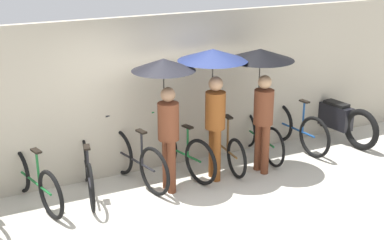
% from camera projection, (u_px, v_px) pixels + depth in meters
% --- Properties ---
extents(ground_plane, '(30.00, 30.00, 0.00)m').
position_uv_depth(ground_plane, '(196.00, 213.00, 7.61)').
color(ground_plane, beige).
extents(back_wall, '(14.49, 0.12, 2.57)m').
position_uv_depth(back_wall, '(146.00, 95.00, 8.70)').
color(back_wall, '#B2A893').
rests_on(back_wall, ground).
extents(parked_bicycle_1, '(0.58, 1.76, 1.11)m').
position_uv_depth(parked_bicycle_1, '(34.00, 181.00, 7.76)').
color(parked_bicycle_1, black).
rests_on(parked_bicycle_1, ground).
extents(parked_bicycle_2, '(0.51, 1.74, 1.05)m').
position_uv_depth(parked_bicycle_2, '(88.00, 171.00, 8.06)').
color(parked_bicycle_2, black).
rests_on(parked_bicycle_2, ground).
extents(parked_bicycle_3, '(0.54, 1.73, 1.06)m').
position_uv_depth(parked_bicycle_3, '(136.00, 160.00, 8.41)').
color(parked_bicycle_3, black).
rests_on(parked_bicycle_3, ground).
extents(parked_bicycle_4, '(0.55, 1.70, 1.00)m').
position_uv_depth(parked_bicycle_4, '(181.00, 152.00, 8.75)').
color(parked_bicycle_4, black).
rests_on(parked_bicycle_4, ground).
extents(parked_bicycle_5, '(0.44, 1.72, 1.07)m').
position_uv_depth(parked_bicycle_5, '(223.00, 146.00, 9.10)').
color(parked_bicycle_5, black).
rests_on(parked_bicycle_5, ground).
extents(parked_bicycle_6, '(0.44, 1.68, 1.03)m').
position_uv_depth(parked_bicycle_6, '(259.00, 136.00, 9.49)').
color(parked_bicycle_6, black).
rests_on(parked_bicycle_6, ground).
extents(parked_bicycle_7, '(0.44, 1.71, 1.04)m').
position_uv_depth(parked_bicycle_7, '(296.00, 128.00, 9.80)').
color(parked_bicycle_7, black).
rests_on(parked_bicycle_7, ground).
extents(pedestrian_leading, '(0.95, 0.95, 2.06)m').
position_uv_depth(pedestrian_leading, '(165.00, 90.00, 7.86)').
color(pedestrian_leading, brown).
rests_on(pedestrian_leading, ground).
extents(pedestrian_center, '(1.09, 1.09, 2.11)m').
position_uv_depth(pedestrian_center, '(214.00, 76.00, 8.24)').
color(pedestrian_center, brown).
rests_on(pedestrian_center, ground).
extents(pedestrian_trailing, '(1.09, 1.09, 2.06)m').
position_uv_depth(pedestrian_trailing, '(261.00, 74.00, 8.50)').
color(pedestrian_trailing, brown).
rests_on(pedestrian_trailing, ground).
extents(motorcycle, '(0.58, 2.03, 0.95)m').
position_uv_depth(motorcycle, '(335.00, 118.00, 10.24)').
color(motorcycle, black).
rests_on(motorcycle, ground).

